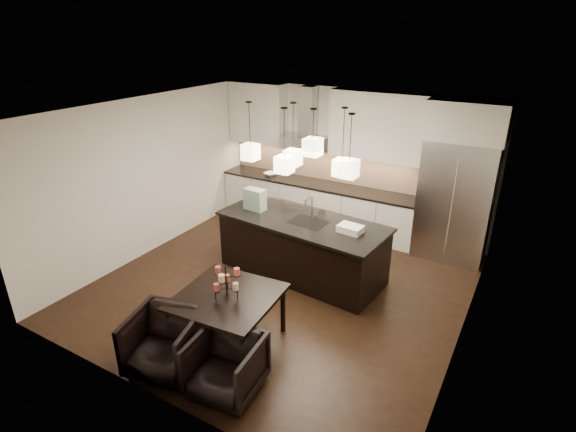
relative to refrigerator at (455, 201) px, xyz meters
The scene contains 37 objects.
floor 3.35m from the refrigerator, 131.42° to the right, with size 5.50×5.50×0.02m, color black.
ceiling 3.62m from the refrigerator, 131.42° to the right, with size 5.50×5.50×0.02m, color white.
wall_back 2.16m from the refrigerator, 169.74° to the left, with size 5.50×0.02×2.80m, color silver.
wall_front 5.56m from the refrigerator, 112.22° to the right, with size 5.50×0.02×2.80m, color silver.
wall_left 5.42m from the refrigerator, 153.91° to the right, with size 0.02×5.50×2.80m, color silver.
wall_right 2.49m from the refrigerator, 74.50° to the right, with size 0.02×5.50×2.80m, color silver.
refrigerator is the anchor object (origin of this frame).
fridge_panel 1.40m from the refrigerator, ahead, with size 1.26×0.72×0.65m, color silver.
lower_cabinets 2.80m from the refrigerator, behind, with size 4.21×0.62×0.88m, color silver.
countertop 2.73m from the refrigerator, behind, with size 4.21×0.66×0.04m, color black.
backsplash 2.75m from the refrigerator, behind, with size 4.21×0.02×0.63m, color #D1AB88.
upper_cab_left 4.35m from the refrigerator, behind, with size 1.25×0.35×1.25m, color silver.
upper_cab_right 1.91m from the refrigerator, behind, with size 1.86×0.35×1.25m, color silver.
hood_canopy 3.09m from the refrigerator, behind, with size 0.90×0.52×0.24m, color #B7B7BA.
hood_chimney 3.28m from the refrigerator, behind, with size 0.30×0.28×0.96m, color #B7B7BA.
fruit_bowl 3.80m from the refrigerator, behind, with size 0.26×0.26×0.06m, color silver.
island_body 2.81m from the refrigerator, 136.92° to the right, with size 2.69×1.08×0.95m, color black.
island_top 2.75m from the refrigerator, 136.92° to the right, with size 2.78×1.16×0.04m, color black.
faucet 2.59m from the refrigerator, 136.71° to the right, with size 0.11×0.26×0.41m, color silver, non-canonical shape.
tote_bag 3.48m from the refrigerator, 147.09° to the right, with size 0.37×0.19×0.37m, color #194F31.
food_container 2.24m from the refrigerator, 121.04° to the right, with size 0.37×0.26×0.11m, color silver.
dining_table 4.47m from the refrigerator, 116.58° to the right, with size 1.22×1.22×0.73m, color black, non-canonical shape.
candelabra 4.41m from the refrigerator, 116.58° to the right, with size 0.35×0.35×0.43m, color black, non-canonical shape.
candle_a 4.35m from the refrigerator, 115.03° to the right, with size 0.07×0.07×0.10m, color beige.
candle_b 4.35m from the refrigerator, 118.15° to the right, with size 0.07×0.07×0.10m, color #D64E39.
candle_c 4.55m from the refrigerator, 116.55° to the right, with size 0.07×0.07×0.10m, color #A5413C.
candle_d 4.28m from the refrigerator, 115.96° to the right, with size 0.07×0.07×0.10m, color #D64E39.
candle_e 4.46m from the refrigerator, 118.10° to the right, with size 0.07×0.07×0.10m, color #A5413C.
candle_f 4.51m from the refrigerator, 115.53° to the right, with size 0.07×0.07×0.10m, color beige.
armchair_left 5.31m from the refrigerator, 116.57° to the right, with size 0.81×0.83×0.76m, color black.
armchair_right 4.93m from the refrigerator, 107.79° to the right, with size 0.76×0.78×0.71m, color black.
pendant_a 3.64m from the refrigerator, 147.34° to the right, with size 0.24×0.24×0.26m, color beige.
pendant_b 2.96m from the refrigerator, 145.24° to the right, with size 0.24×0.24×0.26m, color beige.
pendant_c 2.90m from the refrigerator, 133.00° to the right, with size 0.24×0.24×0.26m, color beige.
pendant_d 2.34m from the refrigerator, 131.96° to the right, with size 0.24×0.24×0.26m, color beige.
pendant_e 2.53m from the refrigerator, 120.63° to the right, with size 0.24×0.24×0.26m, color beige.
pendant_f 3.17m from the refrigerator, 136.61° to the right, with size 0.24×0.24×0.26m, color beige.
Camera 1 is at (3.22, -5.37, 3.91)m, focal length 28.00 mm.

